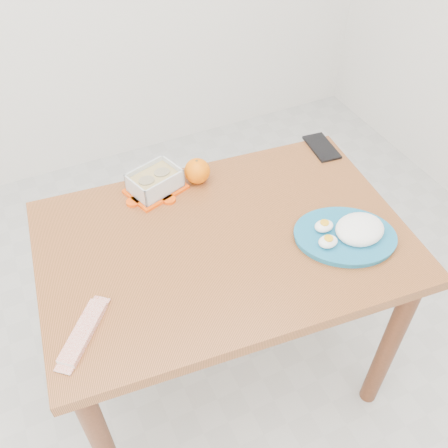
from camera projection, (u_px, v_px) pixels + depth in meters
name	position (u px, v px, depth m)	size (l,w,h in m)	color
ground	(204.00, 433.00, 1.81)	(3.50, 3.50, 0.00)	#B7B7B2
dining_table	(224.00, 264.00, 1.54)	(1.14, 0.82, 0.75)	#A7552F
food_container	(155.00, 182.00, 1.59)	(0.21, 0.18, 0.07)	#FF4D07
orange_fruit	(197.00, 171.00, 1.62)	(0.08, 0.08, 0.08)	orange
rice_plate	(350.00, 232.00, 1.45)	(0.40, 0.40, 0.08)	#1A6A90
candy_bar	(83.00, 332.00, 1.23)	(0.19, 0.05, 0.02)	#B72109
smartphone	(322.00, 147.00, 1.77)	(0.08, 0.16, 0.01)	black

